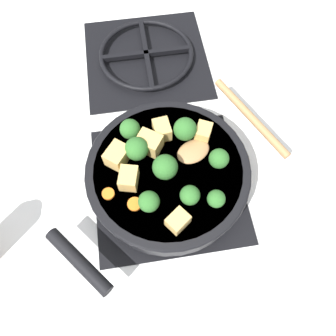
{
  "coord_description": "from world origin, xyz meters",
  "views": [
    {
      "loc": [
        -0.04,
        -0.27,
        0.64
      ],
      "look_at": [
        0.0,
        0.0,
        0.08
      ],
      "focal_mm": 35.0,
      "sensor_mm": 36.0,
      "label": 1
    }
  ],
  "objects": [
    {
      "name": "tofu_cube_near_handle",
      "position": [
        -0.03,
        0.05,
        0.1
      ],
      "size": [
        0.06,
        0.06,
        0.04
      ],
      "primitive_type": "cube",
      "rotation": [
        0.0,
        0.0,
        5.68
      ],
      "color": "tan",
      "rests_on": "skillet_pan"
    },
    {
      "name": "front_burner_grate",
      "position": [
        0.0,
        0.0,
        0.01
      ],
      "size": [
        0.31,
        0.31,
        0.03
      ],
      "color": "black",
      "rests_on": "ground_plane"
    },
    {
      "name": "rear_burner_grate",
      "position": [
        0.0,
        0.36,
        0.01
      ],
      "size": [
        0.31,
        0.31,
        0.03
      ],
      "color": "black",
      "rests_on": "ground_plane"
    },
    {
      "name": "tofu_cube_front_piece",
      "position": [
        0.0,
        -0.11,
        0.1
      ],
      "size": [
        0.05,
        0.05,
        0.03
      ],
      "primitive_type": "cube",
      "rotation": [
        0.0,
        0.0,
        3.78
      ],
      "color": "tan",
      "rests_on": "skillet_pan"
    },
    {
      "name": "broccoli_floret_small_inner",
      "position": [
        -0.05,
        0.03,
        0.11
      ],
      "size": [
        0.05,
        0.05,
        0.05
      ],
      "color": "#709956",
      "rests_on": "skillet_pan"
    },
    {
      "name": "tofu_cube_east_chunk",
      "position": [
        -0.09,
        0.03,
        0.1
      ],
      "size": [
        0.06,
        0.06,
        0.04
      ],
      "primitive_type": "cube",
      "rotation": [
        0.0,
        0.0,
        0.9
      ],
      "color": "tan",
      "rests_on": "skillet_pan"
    },
    {
      "name": "broccoli_floret_center_top",
      "position": [
        0.09,
        -0.01,
        0.11
      ],
      "size": [
        0.04,
        0.04,
        0.05
      ],
      "color": "#709956",
      "rests_on": "skillet_pan"
    },
    {
      "name": "broccoli_floret_north_edge",
      "position": [
        0.03,
        -0.07,
        0.11
      ],
      "size": [
        0.04,
        0.04,
        0.04
      ],
      "color": "#709956",
      "rests_on": "skillet_pan"
    },
    {
      "name": "wooden_spoon",
      "position": [
        0.13,
        0.06,
        0.09
      ],
      "size": [
        0.23,
        0.21,
        0.02
      ],
      "color": "#A87A4C",
      "rests_on": "skillet_pan"
    },
    {
      "name": "tofu_cube_back_piece",
      "position": [
        0.0,
        0.08,
        0.1
      ],
      "size": [
        0.04,
        0.04,
        0.03
      ],
      "primitive_type": "cube",
      "rotation": [
        0.0,
        0.0,
        1.68
      ],
      "color": "tan",
      "rests_on": "skillet_pan"
    },
    {
      "name": "broccoli_floret_near_spoon",
      "position": [
        -0.01,
        -0.01,
        0.11
      ],
      "size": [
        0.05,
        0.05,
        0.05
      ],
      "color": "#709956",
      "rests_on": "skillet_pan"
    },
    {
      "name": "broccoli_floret_west_rim",
      "position": [
        -0.06,
        0.08,
        0.11
      ],
      "size": [
        0.04,
        0.04,
        0.05
      ],
      "color": "#709956",
      "rests_on": "skillet_pan"
    },
    {
      "name": "broccoli_floret_east_rim",
      "position": [
        -0.04,
        -0.07,
        0.11
      ],
      "size": [
        0.04,
        0.04,
        0.05
      ],
      "color": "#709956",
      "rests_on": "skillet_pan"
    },
    {
      "name": "carrot_slice_near_center",
      "position": [
        -0.07,
        -0.06,
        0.08
      ],
      "size": [
        0.03,
        0.03,
        0.01
      ],
      "primitive_type": "cylinder",
      "color": "orange",
      "rests_on": "skillet_pan"
    },
    {
      "name": "carrot_slice_orange_thin",
      "position": [
        -0.12,
        -0.04,
        0.08
      ],
      "size": [
        0.02,
        0.02,
        0.01
      ],
      "primitive_type": "cylinder",
      "color": "orange",
      "rests_on": "skillet_pan"
    },
    {
      "name": "ground_plane",
      "position": [
        0.0,
        0.0,
        0.0
      ],
      "size": [
        2.4,
        2.4,
        0.0
      ],
      "primitive_type": "plane",
      "color": "white"
    },
    {
      "name": "tofu_cube_center_large",
      "position": [
        -0.08,
        -0.02,
        0.1
      ],
      "size": [
        0.04,
        0.05,
        0.03
      ],
      "primitive_type": "cube",
      "rotation": [
        0.0,
        0.0,
        1.31
      ],
      "color": "tan",
      "rests_on": "skillet_pan"
    },
    {
      "name": "broccoli_floret_mid_floret",
      "position": [
        0.04,
        0.06,
        0.11
      ],
      "size": [
        0.05,
        0.05,
        0.05
      ],
      "color": "#709956",
      "rests_on": "skillet_pan"
    },
    {
      "name": "skillet_pan",
      "position": [
        -0.0,
        -0.0,
        0.06
      ],
      "size": [
        0.39,
        0.37,
        0.05
      ],
      "color": "black",
      "rests_on": "front_burner_grate"
    },
    {
      "name": "tofu_cube_west_chunk",
      "position": [
        0.08,
        0.06,
        0.1
      ],
      "size": [
        0.04,
        0.04,
        0.03
      ],
      "primitive_type": "cube",
      "rotation": [
        0.0,
        0.0,
        1.1
      ],
      "color": "tan",
      "rests_on": "skillet_pan"
    },
    {
      "name": "broccoli_floret_south_cluster",
      "position": [
        0.07,
        -0.08,
        0.1
      ],
      "size": [
        0.03,
        0.03,
        0.04
      ],
      "color": "#709956",
      "rests_on": "skillet_pan"
    }
  ]
}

